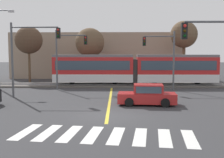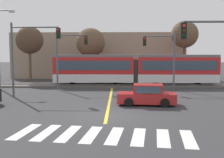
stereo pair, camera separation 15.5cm
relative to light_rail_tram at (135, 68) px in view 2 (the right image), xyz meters
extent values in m
plane|color=#333335|center=(-2.60, -15.53, -2.05)|extent=(200.00, 200.00, 0.00)
cube|color=#56514C|center=(-2.60, 0.01, -1.96)|extent=(120.00, 4.00, 0.18)
cube|color=#939399|center=(-2.60, -0.71, -1.82)|extent=(120.00, 0.08, 0.10)
cube|color=#939399|center=(-2.60, 0.73, -1.82)|extent=(120.00, 0.08, 0.10)
cube|color=silver|center=(-4.75, 0.01, -1.07)|extent=(9.00, 2.60, 0.90)
cube|color=red|center=(-4.75, 0.01, 0.33)|extent=(9.00, 2.60, 1.90)
cube|color=#384756|center=(-4.75, -1.31, 0.38)|extent=(8.28, 0.04, 1.04)
cube|color=slate|center=(-4.75, 0.01, 1.42)|extent=(9.00, 2.39, 0.28)
cylinder|color=black|center=(-2.27, 0.01, -1.52)|extent=(0.70, 0.20, 0.70)
cylinder|color=black|center=(-7.22, 0.01, -1.52)|extent=(0.70, 0.20, 0.70)
cube|color=silver|center=(4.75, 0.01, -1.07)|extent=(9.00, 2.60, 0.90)
cube|color=red|center=(4.75, 0.01, 0.33)|extent=(9.00, 2.60, 1.90)
cube|color=#384756|center=(4.75, -1.31, 0.38)|extent=(8.28, 0.04, 1.04)
cube|color=slate|center=(4.75, 0.01, 1.42)|extent=(9.00, 2.39, 0.28)
cylinder|color=black|center=(7.22, 0.01, -1.52)|extent=(0.70, 0.20, 0.70)
cylinder|color=black|center=(2.28, 0.01, -1.52)|extent=(0.70, 0.20, 0.70)
cube|color=#2D2D2D|center=(0.00, 0.01, -0.37)|extent=(0.50, 2.34, 2.80)
cube|color=silver|center=(-6.41, -19.00, -2.04)|extent=(0.91, 2.85, 0.01)
cube|color=silver|center=(-5.32, -19.13, -2.04)|extent=(0.91, 2.85, 0.01)
cube|color=silver|center=(-4.23, -19.27, -2.04)|extent=(0.91, 2.85, 0.01)
cube|color=silver|center=(-3.14, -19.41, -2.04)|extent=(0.91, 2.85, 0.01)
cube|color=silver|center=(-2.05, -19.55, -2.04)|extent=(0.91, 2.85, 0.01)
cube|color=silver|center=(-0.96, -19.69, -2.04)|extent=(0.91, 2.85, 0.01)
cube|color=silver|center=(0.13, -19.83, -2.04)|extent=(0.91, 2.85, 0.01)
cube|color=silver|center=(1.22, -19.97, -2.04)|extent=(0.91, 2.85, 0.01)
cube|color=gold|center=(-2.60, -9.74, -2.05)|extent=(0.20, 15.49, 0.01)
cube|color=#B22323|center=(0.17, -11.80, -1.53)|extent=(4.32, 2.02, 0.72)
cube|color=#B22323|center=(0.27, -11.81, -0.85)|extent=(2.21, 1.68, 0.64)
cube|color=#384756|center=(-0.73, -11.73, -0.85)|extent=(0.21, 1.43, 0.52)
cube|color=#384756|center=(0.21, -12.59, -0.85)|extent=(1.78, 0.18, 0.48)
cylinder|color=black|center=(-1.16, -12.55, -1.73)|extent=(0.66, 0.27, 0.64)
cylinder|color=black|center=(-1.02, -10.86, -1.73)|extent=(0.66, 0.27, 0.64)
cylinder|color=black|center=(1.36, -12.75, -1.73)|extent=(0.66, 0.27, 0.64)
cylinder|color=black|center=(1.49, -11.05, -1.73)|extent=(0.66, 0.27, 0.64)
cylinder|color=#515459|center=(-10.98, -8.34, 1.13)|extent=(0.18, 0.18, 6.36)
cylinder|color=#515459|center=(-8.98, -8.34, 3.92)|extent=(4.00, 0.12, 0.12)
cube|color=black|center=(-6.98, -8.34, 3.42)|extent=(0.32, 0.28, 0.90)
sphere|color=red|center=(-6.98, -8.49, 3.69)|extent=(0.18, 0.18, 0.18)
sphere|color=#3A2706|center=(-6.98, -8.49, 3.42)|extent=(0.18, 0.18, 0.18)
sphere|color=black|center=(-6.98, -8.49, 3.15)|extent=(0.18, 0.18, 0.18)
cylinder|color=#515459|center=(-8.23, -3.44, 1.02)|extent=(0.18, 0.18, 6.13)
cylinder|color=#515459|center=(-6.73, -3.44, 3.54)|extent=(3.00, 0.12, 0.12)
cube|color=black|center=(-5.23, -3.44, 3.04)|extent=(0.32, 0.28, 0.90)
sphere|color=red|center=(-5.23, -3.59, 3.31)|extent=(0.18, 0.18, 0.18)
sphere|color=#3A2706|center=(-5.23, -3.59, 3.04)|extent=(0.18, 0.18, 0.18)
sphere|color=black|center=(-5.23, -3.59, 2.77)|extent=(0.18, 0.18, 0.18)
cylinder|color=#515459|center=(3.71, -3.68, 0.95)|extent=(0.18, 0.18, 5.99)
cylinder|color=#515459|center=(2.21, -3.68, 3.42)|extent=(3.00, 0.12, 0.12)
cube|color=black|center=(0.71, -3.68, 2.92)|extent=(0.32, 0.28, 0.90)
sphere|color=red|center=(0.71, -3.83, 3.19)|extent=(0.18, 0.18, 0.18)
sphere|color=#3A2706|center=(0.71, -3.83, 2.92)|extent=(0.18, 0.18, 0.18)
sphere|color=black|center=(0.71, -3.83, 2.65)|extent=(0.18, 0.18, 0.18)
cylinder|color=#515459|center=(3.41, -16.56, 3.44)|extent=(3.50, 0.12, 0.12)
cube|color=black|center=(1.66, -16.56, 2.94)|extent=(0.32, 0.28, 0.90)
sphere|color=red|center=(1.66, -16.71, 3.21)|extent=(0.18, 0.18, 0.18)
sphere|color=#3A2706|center=(1.66, -16.71, 2.94)|extent=(0.18, 0.18, 0.18)
sphere|color=black|center=(1.66, -16.71, 2.67)|extent=(0.18, 0.18, 0.18)
cylinder|color=slate|center=(-13.63, -3.19, 6.10)|extent=(1.52, 0.12, 0.12)
cube|color=#B2B2B7|center=(-12.87, -3.19, 6.00)|extent=(0.56, 0.28, 0.20)
cylinder|color=brown|center=(-13.45, 4.15, 0.33)|extent=(0.32, 0.32, 4.75)
sphere|color=#4C3828|center=(-13.45, 4.15, 3.41)|extent=(3.54, 3.54, 3.54)
cylinder|color=brown|center=(-5.67, 5.52, 0.15)|extent=(0.32, 0.32, 4.40)
sphere|color=brown|center=(-5.67, 5.52, 3.13)|extent=(3.89, 3.89, 3.89)
cylinder|color=brown|center=(6.88, 5.73, 0.73)|extent=(0.32, 0.32, 5.56)
sphere|color=brown|center=(6.88, 5.73, 4.23)|extent=(3.58, 3.58, 3.58)
cube|color=gray|center=(-5.02, 11.78, 1.35)|extent=(25.84, 6.00, 6.80)
camera|label=1|loc=(-2.02, -32.18, 1.74)|focal=45.00mm
camera|label=2|loc=(-1.86, -32.18, 1.74)|focal=45.00mm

